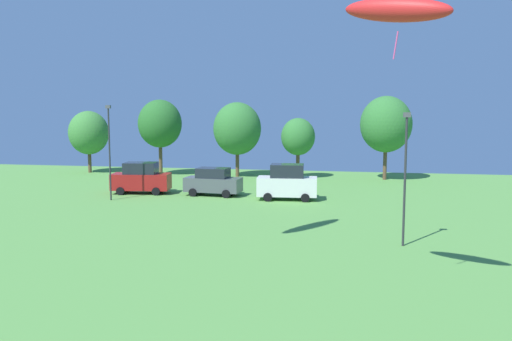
{
  "coord_description": "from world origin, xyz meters",
  "views": [
    {
      "loc": [
        4.41,
        1.0,
        6.97
      ],
      "look_at": [
        1.61,
        16.24,
        5.15
      ],
      "focal_mm": 38.0,
      "sensor_mm": 36.0,
      "label": 1
    }
  ],
  "objects_px": {
    "treeline_tree_2": "(237,129)",
    "treeline_tree_1": "(160,124)",
    "treeline_tree_0": "(89,133)",
    "light_post_1": "(109,148)",
    "parked_car_leftmost": "(141,178)",
    "parked_car_second_from_left": "(213,182)",
    "light_post_0": "(405,172)",
    "treeline_tree_3": "(298,137)",
    "kite_flying_0": "(397,10)",
    "parked_car_third_from_left": "(287,183)",
    "treeline_tree_4": "(386,124)"
  },
  "relations": [
    {
      "from": "kite_flying_0",
      "to": "treeline_tree_0",
      "type": "distance_m",
      "value": 45.16
    },
    {
      "from": "kite_flying_0",
      "to": "light_post_0",
      "type": "distance_m",
      "value": 10.61
    },
    {
      "from": "parked_car_leftmost",
      "to": "light_post_1",
      "type": "distance_m",
      "value": 4.47
    },
    {
      "from": "treeline_tree_2",
      "to": "treeline_tree_3",
      "type": "height_order",
      "value": "treeline_tree_2"
    },
    {
      "from": "kite_flying_0",
      "to": "parked_car_leftmost",
      "type": "relative_size",
      "value": 0.79
    },
    {
      "from": "parked_car_second_from_left",
      "to": "parked_car_third_from_left",
      "type": "bearing_deg",
      "value": -3.75
    },
    {
      "from": "parked_car_second_from_left",
      "to": "treeline_tree_3",
      "type": "relative_size",
      "value": 0.77
    },
    {
      "from": "light_post_0",
      "to": "treeline_tree_4",
      "type": "xyz_separation_m",
      "value": [
        0.37,
        25.52,
        1.55
      ]
    },
    {
      "from": "treeline_tree_0",
      "to": "treeline_tree_1",
      "type": "relative_size",
      "value": 0.85
    },
    {
      "from": "treeline_tree_0",
      "to": "light_post_1",
      "type": "bearing_deg",
      "value": -57.94
    },
    {
      "from": "parked_car_leftmost",
      "to": "treeline_tree_3",
      "type": "distance_m",
      "value": 16.69
    },
    {
      "from": "light_post_1",
      "to": "treeline_tree_3",
      "type": "relative_size",
      "value": 1.2
    },
    {
      "from": "parked_car_second_from_left",
      "to": "light_post_0",
      "type": "bearing_deg",
      "value": -39.89
    },
    {
      "from": "light_post_1",
      "to": "kite_flying_0",
      "type": "bearing_deg",
      "value": -43.48
    },
    {
      "from": "treeline_tree_0",
      "to": "parked_car_leftmost",
      "type": "bearing_deg",
      "value": -48.58
    },
    {
      "from": "parked_car_second_from_left",
      "to": "parked_car_third_from_left",
      "type": "height_order",
      "value": "parked_car_third_from_left"
    },
    {
      "from": "treeline_tree_0",
      "to": "treeline_tree_4",
      "type": "relative_size",
      "value": 0.82
    },
    {
      "from": "parked_car_second_from_left",
      "to": "treeline_tree_4",
      "type": "bearing_deg",
      "value": 46.23
    },
    {
      "from": "parked_car_second_from_left",
      "to": "treeline_tree_3",
      "type": "xyz_separation_m",
      "value": [
        5.46,
        11.75,
        2.96
      ]
    },
    {
      "from": "light_post_1",
      "to": "treeline_tree_3",
      "type": "bearing_deg",
      "value": 50.62
    },
    {
      "from": "treeline_tree_0",
      "to": "treeline_tree_2",
      "type": "relative_size",
      "value": 0.88
    },
    {
      "from": "treeline_tree_3",
      "to": "treeline_tree_4",
      "type": "relative_size",
      "value": 0.74
    },
    {
      "from": "light_post_1",
      "to": "treeline_tree_4",
      "type": "distance_m",
      "value": 26.05
    },
    {
      "from": "parked_car_third_from_left",
      "to": "treeline_tree_1",
      "type": "bearing_deg",
      "value": 135.44
    },
    {
      "from": "light_post_1",
      "to": "treeline_tree_4",
      "type": "xyz_separation_m",
      "value": [
        20.84,
        15.57,
        1.35
      ]
    },
    {
      "from": "treeline_tree_3",
      "to": "treeline_tree_2",
      "type": "bearing_deg",
      "value": 179.82
    },
    {
      "from": "parked_car_second_from_left",
      "to": "light_post_0",
      "type": "relative_size",
      "value": 0.68
    },
    {
      "from": "parked_car_third_from_left",
      "to": "treeline_tree_0",
      "type": "distance_m",
      "value": 26.55
    },
    {
      "from": "light_post_1",
      "to": "parked_car_leftmost",
      "type": "bearing_deg",
      "value": 73.27
    },
    {
      "from": "kite_flying_0",
      "to": "parked_car_second_from_left",
      "type": "distance_m",
      "value": 26.58
    },
    {
      "from": "treeline_tree_3",
      "to": "kite_flying_0",
      "type": "bearing_deg",
      "value": -78.51
    },
    {
      "from": "parked_car_leftmost",
      "to": "parked_car_third_from_left",
      "type": "height_order",
      "value": "parked_car_third_from_left"
    },
    {
      "from": "treeline_tree_2",
      "to": "treeline_tree_1",
      "type": "bearing_deg",
      "value": -179.14
    },
    {
      "from": "parked_car_third_from_left",
      "to": "treeline_tree_4",
      "type": "bearing_deg",
      "value": 55.07
    },
    {
      "from": "parked_car_leftmost",
      "to": "light_post_0",
      "type": "bearing_deg",
      "value": -41.33
    },
    {
      "from": "treeline_tree_0",
      "to": "treeline_tree_2",
      "type": "bearing_deg",
      "value": -1.71
    },
    {
      "from": "parked_car_third_from_left",
      "to": "light_post_0",
      "type": "height_order",
      "value": "light_post_0"
    },
    {
      "from": "parked_car_third_from_left",
      "to": "treeline_tree_0",
      "type": "relative_size",
      "value": 0.7
    },
    {
      "from": "parked_car_third_from_left",
      "to": "treeline_tree_1",
      "type": "relative_size",
      "value": 0.59
    },
    {
      "from": "light_post_0",
      "to": "parked_car_second_from_left",
      "type": "bearing_deg",
      "value": 135.11
    },
    {
      "from": "treeline_tree_0",
      "to": "treeline_tree_1",
      "type": "bearing_deg",
      "value": -4.24
    },
    {
      "from": "parked_car_second_from_left",
      "to": "treeline_tree_1",
      "type": "bearing_deg",
      "value": 131.66
    },
    {
      "from": "kite_flying_0",
      "to": "treeline_tree_0",
      "type": "xyz_separation_m",
      "value": [
        -29.13,
        33.99,
        -5.98
      ]
    },
    {
      "from": "treeline_tree_3",
      "to": "parked_car_third_from_left",
      "type": "bearing_deg",
      "value": -87.56
    },
    {
      "from": "parked_car_third_from_left",
      "to": "light_post_0",
      "type": "xyz_separation_m",
      "value": [
        7.46,
        -12.48,
        2.45
      ]
    },
    {
      "from": "parked_car_second_from_left",
      "to": "treeline_tree_0",
      "type": "relative_size",
      "value": 0.7
    },
    {
      "from": "parked_car_leftmost",
      "to": "kite_flying_0",
      "type": "bearing_deg",
      "value": -56.78
    },
    {
      "from": "parked_car_leftmost",
      "to": "parked_car_second_from_left",
      "type": "relative_size",
      "value": 1.06
    },
    {
      "from": "kite_flying_0",
      "to": "parked_car_third_from_left",
      "type": "bearing_deg",
      "value": 106.75
    },
    {
      "from": "parked_car_leftmost",
      "to": "light_post_0",
      "type": "height_order",
      "value": "light_post_0"
    }
  ]
}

